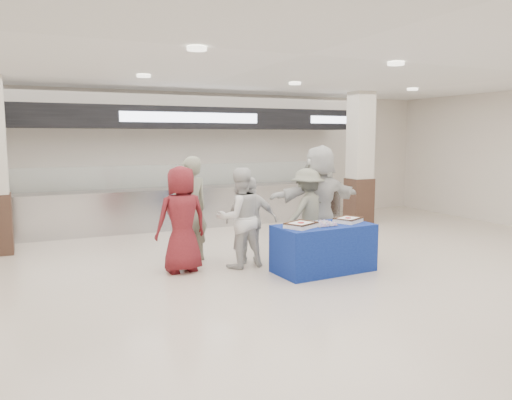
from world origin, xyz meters
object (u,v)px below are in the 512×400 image
display_table (324,248)px  sheet_cake_left (301,224)px  chef_tall (240,218)px  chef_short (251,220)px  sheet_cake_right (348,219)px  soldier_a (191,209)px  cupcake_tray (324,224)px  civilian_maroon (182,219)px  civilian_white (319,200)px  soldier_b (308,213)px

display_table → sheet_cake_left: 0.62m
sheet_cake_left → chef_tall: chef_tall is taller
display_table → chef_short: chef_short is taller
sheet_cake_right → soldier_a: (-2.18, 1.48, 0.10)m
sheet_cake_right → soldier_a: 2.64m
sheet_cake_left → sheet_cake_right: bearing=5.9°
sheet_cake_right → chef_short: (-1.30, 0.93, -0.07)m
soldier_a → cupcake_tray: bearing=120.9°
cupcake_tray → chef_tall: bearing=141.5°
cupcake_tray → soldier_a: soldier_a is taller
display_table → civilian_maroon: civilian_maroon is taller
sheet_cake_right → chef_tall: size_ratio=0.33×
sheet_cake_left → civilian_maroon: bearing=148.7°
display_table → civilian_white: (0.56, 1.06, 0.61)m
civilian_maroon → soldier_b: size_ratio=1.07×
civilian_maroon → soldier_a: (0.34, 0.61, 0.06)m
civilian_maroon → chef_tall: (0.94, -0.11, -0.02)m
cupcake_tray → chef_tall: (-1.07, 0.85, 0.04)m
civilian_maroon → civilian_white: size_ratio=0.85×
sheet_cake_left → soldier_b: 1.25m
chef_tall → civilian_maroon: bearing=-9.9°
display_table → soldier_a: size_ratio=0.86×
sheet_cake_right → civilian_maroon: (-2.52, 0.87, 0.04)m
sheet_cake_left → soldier_b: bearing=55.0°
chef_short → civilian_white: civilian_white is taller
display_table → chef_tall: size_ratio=0.95×
display_table → sheet_cake_left: size_ratio=2.79×
sheet_cake_left → soldier_a: soldier_a is taller
sheet_cake_right → soldier_b: soldier_b is taller
cupcake_tray → chef_tall: 1.37m
cupcake_tray → civilian_maroon: (-2.01, 0.96, 0.06)m
soldier_a → display_table: bearing=122.5°
display_table → sheet_cake_left: bearing=-176.2°
sheet_cake_right → chef_short: bearing=144.4°
soldier_a → civilian_white: civilian_white is taller
soldier_a → soldier_b: 2.05m
soldier_b → chef_tall: bearing=-9.4°
sheet_cake_right → civilian_white: civilian_white is taller
soldier_b → civilian_white: size_ratio=0.80×
chef_short → soldier_b: (1.09, -0.00, 0.06)m
sheet_cake_left → civilian_white: (1.01, 1.12, 0.19)m
chef_short → civilian_maroon: bearing=24.1°
civilian_maroon → chef_short: 1.23m
chef_tall → chef_short: bearing=-152.8°
soldier_a → chef_short: 1.06m
sheet_cake_right → soldier_a: soldier_a is taller
sheet_cake_right → soldier_b: (-0.21, 0.93, -0.01)m
chef_tall → chef_short: size_ratio=1.12×
sheet_cake_right → chef_short: 1.60m
sheet_cake_right → soldier_a: size_ratio=0.30×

